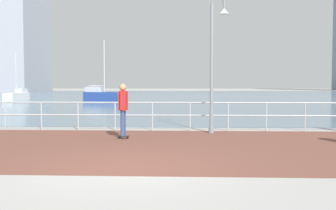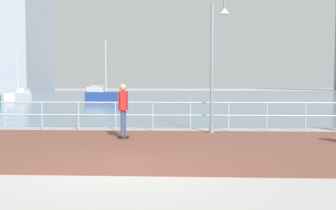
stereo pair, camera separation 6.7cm
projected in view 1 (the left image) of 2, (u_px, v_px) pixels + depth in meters
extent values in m
plane|color=#ADAAA5|center=(175.00, 98.00, 47.95)|extent=(220.00, 220.00, 0.00)
cube|color=brown|center=(142.00, 146.00, 11.01)|extent=(28.00, 7.27, 0.01)
cube|color=slate|center=(177.00, 96.00, 59.54)|extent=(180.00, 88.00, 0.00)
cylinder|color=#B2BCC1|center=(5.00, 116.00, 14.86)|extent=(0.05, 0.05, 1.05)
cylinder|color=#B2BCC1|center=(41.00, 116.00, 14.80)|extent=(0.05, 0.05, 1.05)
cylinder|color=#B2BCC1|center=(78.00, 116.00, 14.74)|extent=(0.05, 0.05, 1.05)
cylinder|color=#B2BCC1|center=(115.00, 117.00, 14.68)|extent=(0.05, 0.05, 1.05)
cylinder|color=#B2BCC1|center=(152.00, 117.00, 14.61)|extent=(0.05, 0.05, 1.05)
cylinder|color=#B2BCC1|center=(190.00, 117.00, 14.55)|extent=(0.05, 0.05, 1.05)
cylinder|color=#B2BCC1|center=(228.00, 117.00, 14.49)|extent=(0.05, 0.05, 1.05)
cylinder|color=#B2BCC1|center=(266.00, 117.00, 14.43)|extent=(0.05, 0.05, 1.05)
cylinder|color=#B2BCC1|center=(305.00, 117.00, 14.37)|extent=(0.05, 0.05, 1.05)
cylinder|color=#B2BCC1|center=(152.00, 103.00, 14.59)|extent=(25.20, 0.06, 0.06)
cylinder|color=#B2BCC1|center=(152.00, 115.00, 14.61)|extent=(25.20, 0.06, 0.06)
cylinder|color=gray|center=(211.00, 130.00, 13.94)|extent=(0.19, 0.19, 0.20)
cylinder|color=gray|center=(212.00, 69.00, 13.83)|extent=(0.12, 0.12, 4.54)
cylinder|color=gray|center=(224.00, 1.00, 13.97)|extent=(0.15, 0.14, 0.19)
cylinder|color=gray|center=(224.00, 5.00, 13.99)|extent=(0.12, 0.12, 0.17)
cone|color=silver|center=(224.00, 11.00, 14.00)|extent=(0.36, 0.36, 0.22)
cylinder|color=black|center=(119.00, 138.00, 12.47)|extent=(0.06, 0.03, 0.06)
cylinder|color=black|center=(120.00, 137.00, 12.55)|extent=(0.06, 0.03, 0.06)
cylinder|color=black|center=(127.00, 138.00, 12.44)|extent=(0.06, 0.03, 0.06)
cylinder|color=black|center=(127.00, 138.00, 12.52)|extent=(0.06, 0.03, 0.06)
cube|color=black|center=(123.00, 136.00, 12.49)|extent=(0.41, 0.14, 0.02)
cylinder|color=#384C7A|center=(123.00, 123.00, 12.39)|extent=(0.14, 0.14, 0.82)
cylinder|color=#384C7A|center=(124.00, 123.00, 12.55)|extent=(0.14, 0.14, 0.82)
cube|color=red|center=(123.00, 101.00, 12.43)|extent=(0.26, 0.36, 0.61)
cylinder|color=red|center=(121.00, 100.00, 12.21)|extent=(0.10, 0.10, 0.58)
cylinder|color=red|center=(125.00, 100.00, 12.66)|extent=(0.10, 0.10, 0.58)
sphere|color=tan|center=(123.00, 87.00, 12.41)|extent=(0.23, 0.23, 0.23)
cube|color=white|center=(16.00, 96.00, 42.81)|extent=(1.47, 3.85, 0.81)
cube|color=silver|center=(21.00, 90.00, 43.89)|extent=(0.93, 1.42, 0.45)
cylinder|color=silver|center=(16.00, 72.00, 42.67)|extent=(0.09, 0.09, 4.49)
cylinder|color=silver|center=(20.00, 88.00, 43.58)|extent=(0.21, 1.70, 0.07)
cube|color=#284799|center=(104.00, 97.00, 39.83)|extent=(4.56, 3.03, 0.94)
cube|color=silver|center=(94.00, 89.00, 40.38)|extent=(1.83, 1.51, 0.52)
cylinder|color=silver|center=(104.00, 66.00, 39.67)|extent=(0.10, 0.10, 5.22)
cylinder|color=silver|center=(97.00, 86.00, 40.20)|extent=(1.84, 0.88, 0.08)
cube|color=#A3A8B2|center=(13.00, 24.00, 91.32)|extent=(12.06, 17.63, 31.25)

